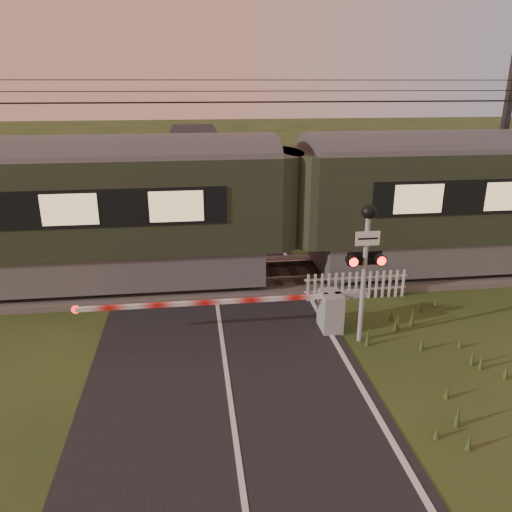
{
  "coord_description": "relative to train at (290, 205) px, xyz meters",
  "views": [
    {
      "loc": [
        -0.59,
        -8.38,
        6.05
      ],
      "look_at": [
        0.93,
        3.2,
        1.96
      ],
      "focal_mm": 35.0,
      "sensor_mm": 36.0,
      "label": 1
    }
  ],
  "objects": [
    {
      "name": "ground",
      "position": [
        -2.42,
        -6.5,
        -2.43
      ],
      "size": [
        160.0,
        160.0,
        0.0
      ],
      "primitive_type": "plane",
      "color": "#223A16",
      "rests_on": "ground"
    },
    {
      "name": "picket_fence",
      "position": [
        1.65,
        -1.89,
        -2.01
      ],
      "size": [
        3.09,
        0.07,
        0.84
      ],
      "color": "silver",
      "rests_on": "ground"
    },
    {
      "name": "crossing_signal",
      "position": [
        0.95,
        -4.34,
        -0.06
      ],
      "size": [
        0.88,
        0.36,
        3.44
      ],
      "color": "gray",
      "rests_on": "ground"
    },
    {
      "name": "boom_gate",
      "position": [
        -0.03,
        -3.65,
        -1.85
      ],
      "size": [
        7.27,
        0.78,
        1.04
      ],
      "color": "gray",
      "rests_on": "ground"
    },
    {
      "name": "train",
      "position": [
        0.0,
        0.0,
        0.0
      ],
      "size": [
        46.11,
        3.18,
        4.3
      ],
      "color": "slate",
      "rests_on": "ground"
    },
    {
      "name": "road",
      "position": [
        -2.4,
        -6.73,
        -2.42
      ],
      "size": [
        6.0,
        140.0,
        0.03
      ],
      "color": "black",
      "rests_on": "ground"
    },
    {
      "name": "catenary_mast",
      "position": [
        8.31,
        2.23,
        1.19
      ],
      "size": [
        0.22,
        2.46,
        6.96
      ],
      "color": "#2D2D30",
      "rests_on": "ground"
    },
    {
      "name": "track_bed",
      "position": [
        -2.42,
        0.0,
        -2.37
      ],
      "size": [
        140.0,
        3.4,
        0.39
      ],
      "color": "#47423D",
      "rests_on": "ground"
    },
    {
      "name": "overhead_wires",
      "position": [
        -2.42,
        0.0,
        3.29
      ],
      "size": [
        120.0,
        0.62,
        0.62
      ],
      "color": "black",
      "rests_on": "ground"
    }
  ]
}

